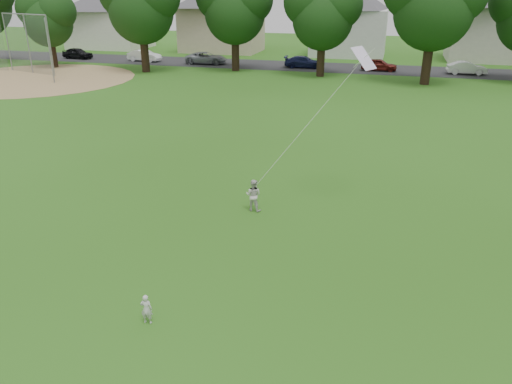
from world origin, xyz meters
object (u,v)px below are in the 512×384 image
(toddler, at_px, (146,309))
(kite, at_px, (307,126))
(older_boy, at_px, (253,195))
(baseball_backstop, at_px, (23,45))

(toddler, distance_m, kite, 8.92)
(older_boy, xyz_separation_m, baseball_backstop, (-29.45, 24.70, 2.09))
(toddler, height_order, baseball_backstop, baseball_backstop)
(toddler, relative_size, kite, 0.14)
(toddler, relative_size, baseball_backstop, 0.07)
(toddler, distance_m, older_boy, 7.32)
(older_boy, bearing_deg, baseball_backstop, -34.03)
(kite, bearing_deg, older_boy, -155.83)
(toddler, height_order, kite, kite)
(kite, distance_m, baseball_backstop, 39.33)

